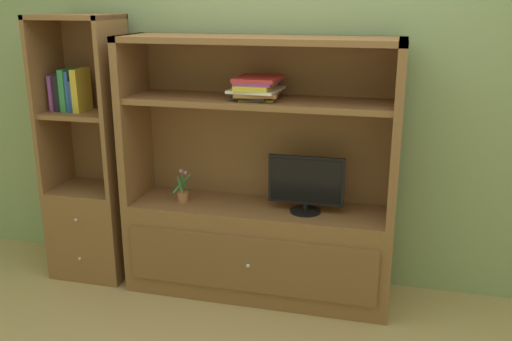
% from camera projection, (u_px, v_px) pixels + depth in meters
% --- Properties ---
extents(ground_plane, '(8.00, 8.00, 0.00)m').
position_uv_depth(ground_plane, '(241.00, 322.00, 3.35)').
color(ground_plane, tan).
extents(painted_rear_wall, '(6.00, 0.10, 2.80)m').
position_uv_depth(painted_rear_wall, '(271.00, 71.00, 3.64)').
color(painted_rear_wall, '#8C9E6B').
rests_on(painted_rear_wall, ground_plane).
extents(media_console, '(1.69, 0.48, 1.64)m').
position_uv_depth(media_console, '(258.00, 218.00, 3.58)').
color(media_console, brown).
rests_on(media_console, ground_plane).
extents(tv_monitor, '(0.46, 0.19, 0.35)m').
position_uv_depth(tv_monitor, '(306.00, 184.00, 3.39)').
color(tv_monitor, black).
rests_on(tv_monitor, media_console).
extents(potted_plant, '(0.09, 0.12, 0.23)m').
position_uv_depth(potted_plant, '(183.00, 194.00, 3.62)').
color(potted_plant, '#B26642').
rests_on(potted_plant, media_console).
extents(magazine_stack, '(0.30, 0.34, 0.13)m').
position_uv_depth(magazine_stack, '(257.00, 88.00, 3.33)').
color(magazine_stack, gold).
rests_on(magazine_stack, media_console).
extents(bookshelf_tall, '(0.51, 0.42, 1.76)m').
position_uv_depth(bookshelf_tall, '(92.00, 194.00, 3.84)').
color(bookshelf_tall, brown).
rests_on(bookshelf_tall, ground_plane).
extents(upright_book_row, '(0.22, 0.18, 0.28)m').
position_uv_depth(upright_book_row, '(71.00, 91.00, 3.65)').
color(upright_book_row, purple).
rests_on(upright_book_row, bookshelf_tall).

